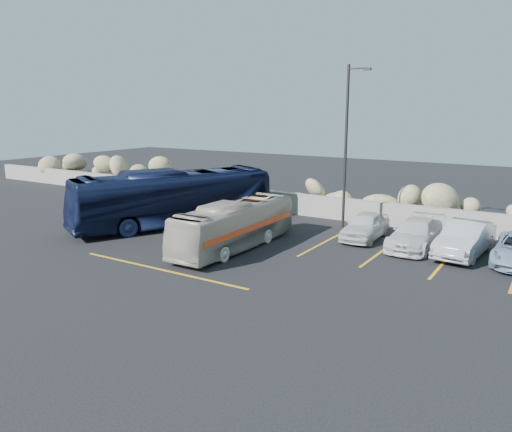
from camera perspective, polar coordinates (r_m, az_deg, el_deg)
The scene contains 10 objects.
ground at distance 18.60m, azimuth -8.97°, elevation -6.76°, with size 90.00×90.00×0.00m, color black.
seawall at distance 28.26m, azimuth 7.18°, elevation 1.10°, with size 60.00×0.40×1.20m, color gray.
riprap_pile at distance 29.21m, azimuth 8.22°, elevation 2.83°, with size 54.00×2.80×2.60m, color #988463, non-canonical shape.
parking_lines at distance 20.88m, azimuth 11.14°, elevation -4.71°, with size 18.16×9.36×0.01m.
lamppost at distance 24.49m, azimuth 10.35°, elevation 8.03°, with size 1.14×0.18×8.00m.
vintage_bus at distance 21.68m, azimuth -2.40°, elevation -1.05°, with size 1.73×7.40×2.06m, color beige.
tour_coach at distance 26.09m, azimuth -9.45°, elevation 2.04°, with size 2.46×10.52×2.93m, color #101837.
car_a at distance 23.84m, azimuth 12.37°, elevation -1.09°, with size 1.49×3.70×1.26m, color silver.
car_b at distance 22.41m, azimuth 22.76°, elevation -2.43°, with size 1.49×4.27×1.41m, color silver.
car_c at distance 22.86m, azimuth 17.79°, elevation -1.99°, with size 1.74×4.29×1.24m, color silver.
Camera 1 is at (11.71, -13.14, 6.00)m, focal length 35.00 mm.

